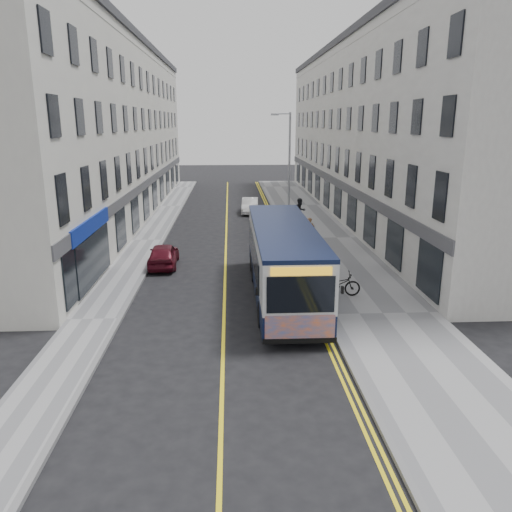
{
  "coord_description": "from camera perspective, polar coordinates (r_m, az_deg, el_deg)",
  "views": [
    {
      "loc": [
        0.31,
        -19.3,
        7.41
      ],
      "look_at": [
        1.42,
        2.18,
        1.6
      ],
      "focal_mm": 35.0,
      "sensor_mm": 36.0,
      "label": 1
    }
  ],
  "objects": [
    {
      "name": "terrace_east",
      "position": [
        41.83,
        12.91,
        13.5
      ],
      "size": [
        6.0,
        46.0,
        13.0
      ],
      "primitive_type": "cube",
      "color": "silver",
      "rests_on": "ground"
    },
    {
      "name": "kerb_west",
      "position": [
        32.44,
        -10.53,
        1.77
      ],
      "size": [
        0.18,
        64.0,
        0.13
      ],
      "primitive_type": "cube",
      "color": "slate",
      "rests_on": "ground"
    },
    {
      "name": "pavement_west",
      "position": [
        32.59,
        -12.27,
        1.73
      ],
      "size": [
        2.0,
        64.0,
        0.12
      ],
      "primitive_type": "cube",
      "color": "gray",
      "rests_on": "ground"
    },
    {
      "name": "bicycle",
      "position": [
        21.77,
        9.26,
        -3.2
      ],
      "size": [
        2.03,
        0.79,
        1.05
      ],
      "primitive_type": "imported",
      "rotation": [
        0.0,
        0.0,
        1.52
      ],
      "color": "black",
      "rests_on": "pavement_east"
    },
    {
      "name": "road_dbl_yellow_inner",
      "position": [
        32.33,
        2.86,
        1.85
      ],
      "size": [
        0.1,
        64.0,
        0.01
      ],
      "primitive_type": "cube",
      "color": "yellow",
      "rests_on": "ground"
    },
    {
      "name": "streetlamp",
      "position": [
        33.66,
        3.68,
        9.93
      ],
      "size": [
        1.32,
        0.18,
        8.0
      ],
      "color": "#989AA0",
      "rests_on": "ground"
    },
    {
      "name": "car_maroon",
      "position": [
        26.71,
        -10.54,
        0.13
      ],
      "size": [
        1.57,
        3.69,
        1.24
      ],
      "primitive_type": "imported",
      "rotation": [
        0.0,
        0.0,
        3.17
      ],
      "color": "#540E1A",
      "rests_on": "ground"
    },
    {
      "name": "ground",
      "position": [
        20.68,
        -3.65,
        -5.92
      ],
      "size": [
        140.0,
        140.0,
        0.0
      ],
      "primitive_type": "plane",
      "color": "black",
      "rests_on": "ground"
    },
    {
      "name": "terrace_west",
      "position": [
        41.37,
        -16.42,
        13.26
      ],
      "size": [
        6.0,
        46.0,
        13.0
      ],
      "primitive_type": "cube",
      "color": "beige",
      "rests_on": "ground"
    },
    {
      "name": "road_dbl_yellow_outer",
      "position": [
        32.35,
        3.22,
        1.86
      ],
      "size": [
        0.1,
        64.0,
        0.01
      ],
      "primitive_type": "cube",
      "color": "yellow",
      "rests_on": "ground"
    },
    {
      "name": "car_white",
      "position": [
        41.83,
        -0.7,
        5.78
      ],
      "size": [
        1.53,
        3.83,
        1.24
      ],
      "primitive_type": "imported",
      "rotation": [
        0.0,
        0.0,
        -0.06
      ],
      "color": "silver",
      "rests_on": "ground"
    },
    {
      "name": "pedestrian_far",
      "position": [
        36.75,
        5.07,
        5.13
      ],
      "size": [
        1.16,
        1.09,
        1.9
      ],
      "primitive_type": "imported",
      "rotation": [
        0.0,
        0.0,
        0.54
      ],
      "color": "black",
      "rests_on": "pavement_east"
    },
    {
      "name": "pavement_east",
      "position": [
        32.7,
        7.58,
        1.99
      ],
      "size": [
        4.5,
        64.0,
        0.12
      ],
      "primitive_type": "cube",
      "color": "gray",
      "rests_on": "ground"
    },
    {
      "name": "kerb_east",
      "position": [
        32.36,
        3.66,
        1.97
      ],
      "size": [
        0.18,
        64.0,
        0.13
      ],
      "primitive_type": "cube",
      "color": "slate",
      "rests_on": "ground"
    },
    {
      "name": "pedestrian_near",
      "position": [
        30.64,
        6.15,
        2.84
      ],
      "size": [
        0.61,
        0.41,
        1.65
      ],
      "primitive_type": "imported",
      "rotation": [
        0.0,
        0.0,
        -0.03
      ],
      "color": "#8F6241",
      "rests_on": "pavement_east"
    },
    {
      "name": "road_centre_line",
      "position": [
        32.17,
        -3.44,
        1.78
      ],
      "size": [
        0.12,
        64.0,
        0.01
      ],
      "primitive_type": "cube",
      "color": "yellow",
      "rests_on": "ground"
    },
    {
      "name": "city_bus",
      "position": [
        21.41,
        3.11,
        -0.29
      ],
      "size": [
        2.54,
        10.9,
        3.16
      ],
      "color": "black",
      "rests_on": "ground"
    }
  ]
}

